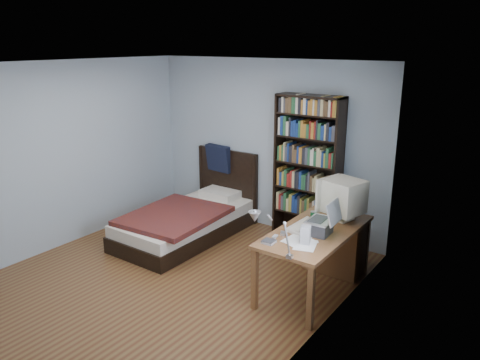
# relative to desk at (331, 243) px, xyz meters

# --- Properties ---
(room) EXTENTS (4.20, 4.24, 2.50)m
(room) POSITION_rel_desk_xyz_m (-1.48, -1.19, 0.84)
(room) COLOR #5A2D1A
(room) RESTS_ON ground
(desk) EXTENTS (0.75, 1.56, 0.73)m
(desk) POSITION_rel_desk_xyz_m (0.00, 0.00, 0.00)
(desk) COLOR brown
(desk) RESTS_ON floor
(crt_monitor) EXTENTS (0.51, 0.47, 0.49)m
(crt_monitor) POSITION_rel_desk_xyz_m (0.09, 0.04, 0.59)
(crt_monitor) COLOR beige
(crt_monitor) RESTS_ON desk
(laptop) EXTENTS (0.33, 0.34, 0.40)m
(laptop) POSITION_rel_desk_xyz_m (0.10, -0.51, 0.43)
(laptop) COLOR #2D2D30
(laptop) RESTS_ON desk
(desk_lamp) EXTENTS (0.22, 0.49, 0.58)m
(desk_lamp) POSITION_rel_desk_xyz_m (-0.00, -1.57, 0.78)
(desk_lamp) COLOR #99999E
(desk_lamp) RESTS_ON desk
(keyboard) EXTENTS (0.21, 0.48, 0.05)m
(keyboard) POSITION_rel_desk_xyz_m (-0.15, -0.44, 0.33)
(keyboard) COLOR beige
(keyboard) RESTS_ON desk
(speaker) EXTENTS (0.13, 0.13, 0.20)m
(speaker) POSITION_rel_desk_xyz_m (0.08, -0.84, 0.41)
(speaker) COLOR #969699
(speaker) RESTS_ON desk
(soda_can) EXTENTS (0.07, 0.07, 0.12)m
(soda_can) POSITION_rel_desk_xyz_m (-0.13, -0.23, 0.38)
(soda_can) COLOR #083D1C
(soda_can) RESTS_ON desk
(mouse) EXTENTS (0.06, 0.11, 0.04)m
(mouse) POSITION_rel_desk_xyz_m (0.00, -0.16, 0.33)
(mouse) COLOR silver
(mouse) RESTS_ON desk
(phone_silver) EXTENTS (0.09, 0.11, 0.02)m
(phone_silver) POSITION_rel_desk_xyz_m (-0.24, -0.75, 0.33)
(phone_silver) COLOR silver
(phone_silver) RESTS_ON desk
(phone_grey) EXTENTS (0.05, 0.09, 0.02)m
(phone_grey) POSITION_rel_desk_xyz_m (-0.26, -0.87, 0.33)
(phone_grey) COLOR #969699
(phone_grey) RESTS_ON desk
(external_drive) EXTENTS (0.13, 0.13, 0.03)m
(external_drive) POSITION_rel_desk_xyz_m (-0.24, -1.03, 0.33)
(external_drive) COLOR #969699
(external_drive) RESTS_ON desk
(bookshelf) EXTENTS (0.92, 0.30, 2.05)m
(bookshelf) POSITION_rel_desk_xyz_m (-0.73, 0.74, 0.62)
(bookshelf) COLOR black
(bookshelf) RESTS_ON floor
(bed) EXTENTS (1.20, 2.14, 1.16)m
(bed) POSITION_rel_desk_xyz_m (-2.19, -0.06, -0.16)
(bed) COLOR black
(bed) RESTS_ON floor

